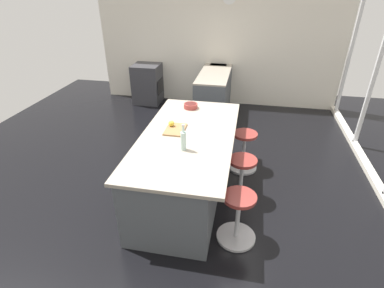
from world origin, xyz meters
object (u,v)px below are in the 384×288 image
Objects in this scene: stool_by_window at (244,152)px; fruit_bowl at (191,106)px; oven_range at (148,84)px; apple_yellow at (171,123)px; cutting_board at (175,129)px; stool_near_camera at (238,219)px; stool_middle at (241,180)px; kitchen_island at (185,163)px; water_bottle at (183,140)px.

fruit_bowl is at bearing -97.99° from stool_by_window.
stool_by_window is 2.93× the size of fruit_bowl.
apple_yellow reaches higher than oven_range.
cutting_board is at bearing -3.61° from fruit_bowl.
oven_range reaches higher than stool_near_camera.
stool_middle is 2.93× the size of fruit_bowl.
kitchen_island reaches higher than stool_middle.
stool_by_window is (-0.73, 0.75, -0.16)m from kitchen_island.
oven_range is at bearing -153.64° from kitchen_island.
water_bottle is (0.46, 0.21, 0.11)m from cutting_board.
apple_yellow is (-0.15, -0.20, 0.49)m from kitchen_island.
apple_yellow is at bearing -9.39° from fruit_bowl.
stool_middle is 1.35m from fruit_bowl.
oven_range is 4.29× the size of fruit_bowl.
cutting_board is at bearing 24.93° from oven_range.
stool_near_camera is 1.35m from cutting_board.
oven_range is 2.82× the size of water_bottle.
fruit_bowl is (-0.85, -0.84, 0.64)m from stool_middle.
apple_yellow is (3.02, 1.37, 0.50)m from oven_range.
water_bottle is (3.55, 1.65, 0.56)m from oven_range.
oven_range is 3.95m from water_bottle.
oven_range is 1.46× the size of stool_middle.
cutting_board is (0.65, -0.89, 0.61)m from stool_by_window.
oven_range is 1.46× the size of stool_by_window.
kitchen_island is at bearing 53.74° from apple_yellow.
apple_yellow is 0.71m from fruit_bowl.
cutting_board is (-0.08, -0.14, 0.45)m from kitchen_island.
cutting_board is 0.52m from water_bottle.
apple_yellow is (-0.15, -0.95, 0.66)m from stool_middle.
stool_middle is (0.73, 0.00, 0.00)m from stool_by_window.
cutting_board reaches higher than oven_range.
fruit_bowl reaches higher than stool_middle.
fruit_bowl is (-0.76, 0.05, 0.03)m from cutting_board.
fruit_bowl is (-0.85, -0.09, 0.48)m from kitchen_island.
cutting_board is 1.76× the size of fruit_bowl.
stool_by_window is 1.25m from cutting_board.
oven_range is 3.43m from cutting_board.
apple_yellow reaches higher than stool_middle.
kitchen_island is (3.17, 1.57, 0.01)m from oven_range.
cutting_board is at bearing -121.75° from kitchen_island.
stool_near_camera is at bearing 0.00° from stool_middle.
apple_yellow is at bearing -58.61° from stool_by_window.
water_bottle is at bearing 27.75° from apple_yellow.
stool_near_camera is (1.46, 0.00, 0.00)m from stool_by_window.
apple_yellow is at bearing -152.25° from water_bottle.
apple_yellow reaches higher than fruit_bowl.
kitchen_island is 7.39× the size of water_bottle.
apple_yellow is 0.36× the size of fruit_bowl.
stool_middle is 1.00× the size of stool_near_camera.
oven_range is at bearing -155.66° from apple_yellow.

